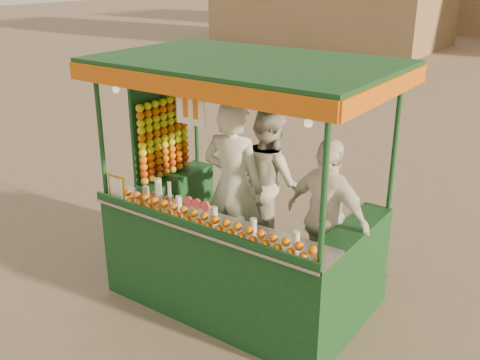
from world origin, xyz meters
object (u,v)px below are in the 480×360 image
Objects in this scene: vendor_middle at (269,181)px; vendor_right at (327,218)px; juice_cart at (232,229)px; vendor_left at (233,187)px.

vendor_right is (0.98, -0.44, -0.03)m from vendor_middle.
juice_cart is 0.82m from vendor_middle.
vendor_left is at bearing 109.99° from vendor_middle.
juice_cart reaches higher than vendor_right.
vendor_middle is 1.04× the size of vendor_right.
vendor_right is at bearing 17.93° from juice_cart.
vendor_middle reaches higher than vendor_right.
vendor_left is 1.10m from vendor_right.
vendor_right is (0.97, 0.31, 0.28)m from juice_cart.
juice_cart is at bearing 121.67° from vendor_middle.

